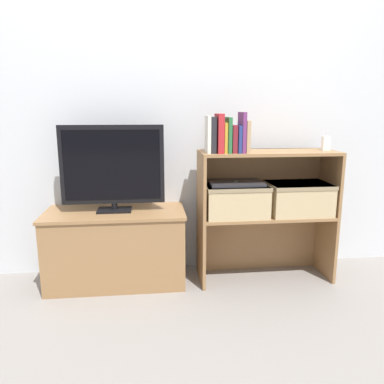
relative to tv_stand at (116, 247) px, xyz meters
The scene contains 19 objects.
ground_plane 0.60m from the tv_stand, 21.96° to the right, with size 16.00×16.00×0.00m, color gray.
wall_back 1.10m from the tv_stand, 25.27° to the left, with size 10.00×0.05×2.40m.
tv_stand is the anchor object (origin of this frame).
tv 0.55m from the tv_stand, 90.00° to the right, with size 0.66×0.14×0.56m.
bookshelf_lower_tier 1.01m from the tv_stand, ahead, with size 0.90×0.33×0.46m.
bookshelf_upper_tier 1.12m from the tv_stand, ahead, with size 0.90×0.33×0.43m.
book_ivory 0.97m from the tv_stand, ahead, with size 0.02×0.13×0.23m.
book_charcoal 0.98m from the tv_stand, ahead, with size 0.03×0.12×0.22m.
book_crimson 1.02m from the tv_stand, ahead, with size 0.04×0.16×0.24m.
book_mustard 1.02m from the tv_stand, ahead, with size 0.02×0.13×0.19m.
book_forest 1.05m from the tv_stand, ahead, with size 0.02×0.15×0.22m.
book_maroon 1.05m from the tv_stand, ahead, with size 0.03×0.14×0.17m.
book_navy 1.08m from the tv_stand, ahead, with size 0.02×0.15×0.17m.
book_plum 1.12m from the tv_stand, ahead, with size 0.02×0.15×0.25m.
book_tan 1.12m from the tv_stand, ahead, with size 0.02×0.15×0.20m.
baby_monitor 1.56m from the tv_stand, ahead, with size 0.05×0.04×0.12m.
storage_basket_left 0.86m from the tv_stand, ahead, with size 0.41×0.30×0.21m.
storage_basket_right 1.27m from the tv_stand, ahead, with size 0.41×0.30×0.21m.
laptop 0.91m from the tv_stand, ahead, with size 0.35×0.23×0.02m.
Camera 1 is at (-0.27, -2.21, 1.15)m, focal length 35.00 mm.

